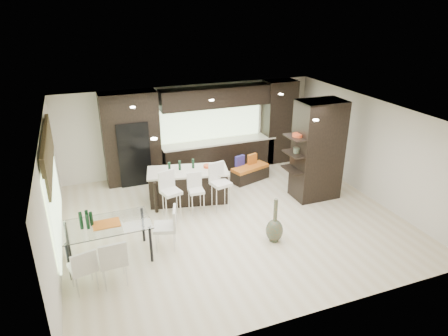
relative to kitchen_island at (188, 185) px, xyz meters
name	(u,v)px	position (x,y,z in m)	size (l,w,h in m)	color
ground	(232,219)	(0.74, -1.38, -0.44)	(8.00, 8.00, 0.00)	beige
back_wall	(191,128)	(0.74, 2.12, 0.91)	(8.00, 0.02, 2.70)	beige
left_wall	(51,197)	(-3.26, -1.38, 0.91)	(0.02, 7.00, 2.70)	beige
right_wall	(371,149)	(4.74, -1.38, 0.91)	(0.02, 7.00, 2.70)	beige
ceiling	(234,114)	(0.74, -1.38, 2.26)	(8.00, 7.00, 0.02)	white
window_left	(54,193)	(-3.22, -1.18, 0.91)	(0.04, 3.20, 1.90)	#B2D199
window_back	(210,120)	(1.34, 2.08, 1.11)	(3.40, 0.04, 1.20)	#B2D199
stone_accent	(48,152)	(-3.19, -1.18, 1.81)	(0.08, 3.00, 0.80)	brown
ceiling_spots	(229,112)	(0.74, -1.13, 2.24)	(4.00, 3.00, 0.02)	white
back_cabinetry	(210,129)	(1.24, 1.79, 0.91)	(6.80, 0.68, 2.70)	black
refrigerator	(133,152)	(-1.16, 1.74, 0.51)	(0.90, 0.68, 1.90)	black
partition_column	(318,150)	(3.34, -0.98, 0.91)	(1.20, 0.80, 2.70)	black
kitchen_island	(188,185)	(0.00, 0.00, 0.00)	(2.11, 0.91, 0.88)	black
stool_left	(171,200)	(-0.65, -0.77, 0.05)	(0.43, 0.43, 0.98)	silver
stool_mid	(196,198)	(0.00, -0.74, -0.01)	(0.38, 0.38, 0.85)	silver
stool_right	(221,191)	(0.65, -0.78, 0.06)	(0.45, 0.45, 1.01)	silver
bench	(250,173)	(2.10, 0.59, -0.21)	(1.18, 0.45, 0.45)	black
floor_vase	(275,220)	(1.26, -2.60, 0.09)	(0.39, 0.39, 1.06)	#434935
dining_table	(109,242)	(-2.29, -2.00, -0.02)	(1.75, 0.98, 0.84)	white
chair_near	(113,262)	(-2.29, -2.82, 0.03)	(0.51, 0.51, 0.94)	silver
chair_far	(83,270)	(-2.83, -2.80, -0.01)	(0.46, 0.46, 0.85)	silver
chair_end	(165,230)	(-1.09, -2.00, 0.01)	(0.48, 0.48, 0.89)	silver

